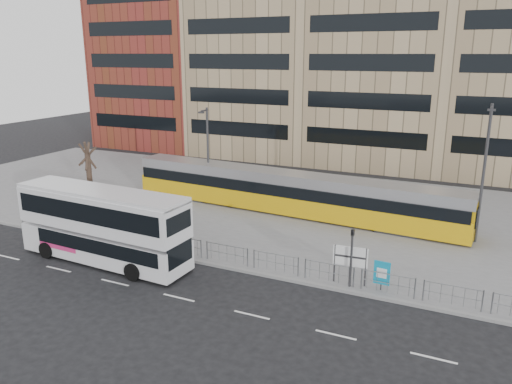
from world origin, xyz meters
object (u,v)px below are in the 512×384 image
at_px(station_sign, 350,258).
at_px(lamp_post_west, 207,150).
at_px(pedestrian, 177,214).
at_px(lamp_post_east, 484,169).
at_px(traffic_light_west, 160,209).
at_px(bare_tree, 86,139).
at_px(ad_panel, 382,273).
at_px(traffic_light_east, 352,250).
at_px(tram, 288,192).
at_px(double_decker_bus, 103,223).

xyz_separation_m(station_sign, lamp_post_west, (-14.39, 10.33, 2.67)).
bearing_deg(pedestrian, lamp_post_east, -77.01).
bearing_deg(station_sign, traffic_light_west, 169.27).
bearing_deg(lamp_post_west, lamp_post_east, -3.32).
distance_m(traffic_light_west, bare_tree, 12.29).
xyz_separation_m(pedestrian, lamp_post_west, (-1.39, 6.70, 3.15)).
xyz_separation_m(ad_panel, lamp_post_west, (-16.03, 10.34, 3.19)).
bearing_deg(pedestrian, bare_tree, 70.76).
bearing_deg(traffic_light_east, lamp_post_west, 150.33).
xyz_separation_m(tram, ad_panel, (8.96, -9.90, -0.64)).
relative_size(pedestrian, traffic_light_west, 0.60).
height_order(traffic_light_west, bare_tree, bare_tree).
bearing_deg(station_sign, double_decker_bus, -173.26).
relative_size(ad_panel, traffic_light_east, 0.49).
relative_size(traffic_light_east, lamp_post_west, 0.42).
height_order(lamp_post_west, lamp_post_east, lamp_post_east).
relative_size(station_sign, lamp_post_west, 0.27).
xyz_separation_m(traffic_light_east, bare_tree, (-23.46, 6.84, 2.90)).
xyz_separation_m(traffic_light_west, bare_tree, (-10.73, 5.24, 2.90)).
xyz_separation_m(station_sign, bare_tree, (-23.34, 6.54, 3.47)).
bearing_deg(lamp_post_east, bare_tree, -174.84).
height_order(traffic_light_east, bare_tree, bare_tree).
bearing_deg(pedestrian, double_decker_bus, 170.71).
bearing_deg(tram, station_sign, -49.72).
bearing_deg(station_sign, bare_tree, 159.49).
bearing_deg(traffic_light_west, ad_panel, -24.12).
distance_m(tram, bare_tree, 16.69).
relative_size(double_decker_bus, ad_panel, 7.06).
relative_size(lamp_post_west, lamp_post_east, 0.86).
relative_size(lamp_post_west, bare_tree, 1.11).
height_order(traffic_light_west, traffic_light_east, same).
bearing_deg(lamp_post_east, pedestrian, -163.51).
xyz_separation_m(ad_panel, pedestrian, (-14.64, 3.64, 0.03)).
relative_size(pedestrian, bare_tree, 0.28).
xyz_separation_m(double_decker_bus, traffic_light_east, (13.78, 2.50, -0.20)).
xyz_separation_m(tram, station_sign, (7.33, -9.89, -0.12)).
xyz_separation_m(lamp_post_east, bare_tree, (-29.04, -2.62, 0.16)).
bearing_deg(ad_panel, lamp_post_east, 70.03).
distance_m(tram, station_sign, 12.31).
bearing_deg(ad_panel, double_decker_bus, -165.74).
xyz_separation_m(traffic_light_west, traffic_light_east, (12.73, -1.60, 0.00)).
height_order(tram, traffic_light_east, traffic_light_east).
relative_size(double_decker_bus, pedestrian, 5.81).
height_order(tram, bare_tree, bare_tree).
bearing_deg(lamp_post_east, ad_panel, -113.89).
xyz_separation_m(traffic_light_west, lamp_post_east, (18.31, 7.87, 2.74)).
height_order(tram, ad_panel, tram).
xyz_separation_m(tram, lamp_post_east, (13.03, -0.72, 3.18)).
height_order(tram, lamp_post_west, lamp_post_west).
distance_m(tram, lamp_post_west, 7.52).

